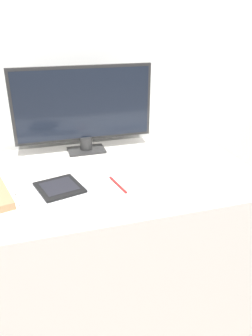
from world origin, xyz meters
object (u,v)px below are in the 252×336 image
keyboard (177,169)px  laptop (66,193)px  ereader (59,187)px  monitor (84,108)px  pen (118,185)px

keyboard → laptop: (-0.48, -0.08, 0.01)m
keyboard → ereader: bearing=-172.2°
laptop → monitor: bearing=70.0°
monitor → pen: 0.45m
keyboard → laptop: 0.48m
keyboard → pen: 0.28m
keyboard → laptop: size_ratio=0.92×
ereader → pen: 0.22m
laptop → ereader: bearing=141.3°
pen → keyboard: bearing=13.8°
keyboard → pen: bearing=-166.2°
monitor → ereader: (-0.17, -0.39, -0.18)m
ereader → keyboard: bearing=7.8°
ereader → monitor: bearing=66.6°
keyboard → pen: size_ratio=2.34×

